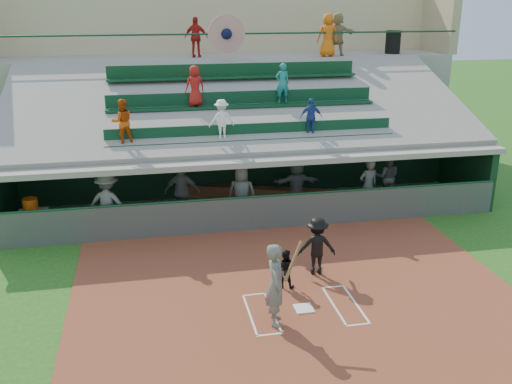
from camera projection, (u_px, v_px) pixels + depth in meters
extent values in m
plane|color=#245818|center=(304.00, 310.00, 13.49)|extent=(100.00, 100.00, 0.00)
cube|color=brown|center=(298.00, 299.00, 13.95)|extent=(11.00, 9.00, 0.02)
cube|color=white|center=(304.00, 308.00, 13.48)|extent=(0.43, 0.43, 0.03)
cube|color=silver|center=(273.00, 312.00, 13.35)|extent=(0.05, 1.80, 0.01)
cube|color=white|center=(334.00, 306.00, 13.62)|extent=(0.05, 1.80, 0.01)
cube|color=white|center=(250.00, 314.00, 13.25)|extent=(0.05, 1.80, 0.01)
cube|color=white|center=(356.00, 303.00, 13.72)|extent=(0.05, 1.80, 0.01)
cube|color=silver|center=(254.00, 294.00, 14.13)|extent=(0.60, 0.05, 0.01)
cube|color=white|center=(333.00, 287.00, 14.51)|extent=(0.60, 0.05, 0.01)
cube|color=white|center=(270.00, 334.00, 12.46)|extent=(0.60, 0.05, 0.01)
cube|color=white|center=(358.00, 325.00, 12.84)|extent=(0.60, 0.05, 0.01)
cube|color=gray|center=(251.00, 210.00, 19.75)|extent=(16.00, 3.50, 0.04)
cube|color=gray|center=(223.00, 109.00, 25.27)|extent=(20.00, 3.00, 4.60)
cube|color=#4D524D|center=(261.00, 213.00, 17.95)|extent=(16.00, 0.06, 1.10)
cylinder|color=#154325|center=(261.00, 196.00, 17.77)|extent=(16.00, 0.08, 0.08)
cube|color=black|center=(242.00, 166.00, 21.02)|extent=(16.00, 0.25, 2.20)
cube|color=black|center=(2.00, 195.00, 17.94)|extent=(0.25, 3.50, 2.20)
cube|color=#10311A|center=(465.00, 167.00, 20.86)|extent=(0.25, 3.50, 2.20)
cube|color=gray|center=(251.00, 149.00, 19.04)|extent=(16.40, 3.90, 0.18)
cube|color=gray|center=(235.00, 152.00, 22.63)|extent=(16.40, 3.50, 2.30)
cube|color=gray|center=(228.00, 116.00, 23.78)|extent=(16.40, 0.30, 4.60)
cube|color=gray|center=(241.00, 102.00, 20.35)|extent=(16.40, 6.51, 2.37)
cube|color=#0D391D|center=(254.00, 140.00, 18.38)|extent=(9.40, 0.42, 0.08)
cube|color=#0C3721|center=(253.00, 130.00, 18.48)|extent=(9.40, 0.06, 0.45)
cube|color=#0D3D1F|center=(244.00, 106.00, 19.90)|extent=(9.40, 0.42, 0.08)
cube|color=#0C3720|center=(243.00, 98.00, 20.00)|extent=(9.40, 0.06, 0.45)
cube|color=#0D3D1D|center=(235.00, 77.00, 21.42)|extent=(9.40, 0.42, 0.08)
cube|color=#0C381D|center=(234.00, 69.00, 21.52)|extent=(9.40, 0.06, 0.45)
imported|color=#C4460B|center=(122.00, 122.00, 17.49)|extent=(0.76, 0.65, 1.39)
imported|color=white|center=(222.00, 119.00, 18.07)|extent=(0.88, 0.58, 1.27)
imported|color=navy|center=(311.00, 117.00, 18.62)|extent=(0.75, 0.42, 1.21)
imported|color=#A71713|center=(195.00, 86.00, 19.45)|extent=(0.76, 0.59, 1.38)
imported|color=#1B7C7A|center=(282.00, 83.00, 20.01)|extent=(0.54, 0.38, 1.39)
cylinder|color=#133E22|center=(226.00, 34.00, 22.80)|extent=(20.00, 0.07, 0.07)
cylinder|color=red|center=(226.00, 34.00, 22.78)|extent=(1.50, 0.06, 1.50)
sphere|color=black|center=(227.00, 34.00, 22.75)|extent=(0.44, 0.44, 0.44)
cube|color=tan|center=(216.00, 16.00, 25.39)|extent=(20.00, 0.40, 3.20)
cube|color=tan|center=(440.00, 15.00, 25.82)|extent=(0.40, 3.00, 3.20)
imported|color=#585A55|center=(276.00, 284.00, 12.63)|extent=(0.54, 0.75, 1.93)
cylinder|color=brown|center=(293.00, 261.00, 12.35)|extent=(0.56, 0.54, 0.75)
sphere|color=brown|center=(282.00, 273.00, 12.57)|extent=(0.10, 0.10, 0.10)
imported|color=black|center=(285.00, 268.00, 14.36)|extent=(0.61, 0.55, 1.02)
imported|color=black|center=(317.00, 246.00, 15.00)|extent=(1.08, 0.71, 1.58)
cube|color=brown|center=(242.00, 193.00, 20.71)|extent=(14.57, 5.86, 0.46)
cube|color=silver|center=(34.00, 223.00, 17.53)|extent=(0.90, 0.69, 0.76)
cylinder|color=#CB530B|center=(31.00, 205.00, 17.27)|extent=(0.44, 0.44, 0.44)
imported|color=#5C5F5A|center=(108.00, 203.00, 17.43)|extent=(1.45, 1.09, 1.99)
imported|color=#535651|center=(182.00, 192.00, 18.45)|extent=(1.23, 0.75, 1.96)
imported|color=#565853|center=(242.00, 193.00, 18.46)|extent=(1.06, 0.85, 1.88)
imported|color=#5D605A|center=(296.00, 184.00, 19.54)|extent=(1.66, 0.56, 1.78)
imported|color=#535550|center=(368.00, 186.00, 19.26)|extent=(0.74, 0.54, 1.85)
imported|color=#585B56|center=(387.00, 177.00, 20.39)|extent=(1.02, 0.92, 1.74)
cylinder|color=black|center=(393.00, 42.00, 25.28)|extent=(0.66, 0.66, 1.00)
imported|color=red|center=(196.00, 37.00, 23.59)|extent=(1.03, 0.63, 1.64)
imported|color=orange|center=(328.00, 35.00, 23.73)|extent=(0.90, 0.62, 1.77)
imported|color=tan|center=(337.00, 34.00, 24.27)|extent=(1.75, 0.95, 1.80)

